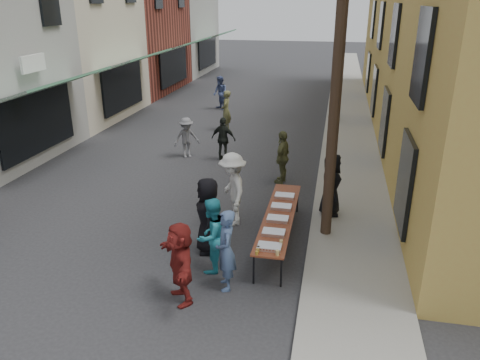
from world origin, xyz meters
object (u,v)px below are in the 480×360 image
at_px(utility_pole_near, 339,54).
at_px(serving_table, 279,217).
at_px(guest_front_c, 212,236).
at_px(utility_pole_mid, 341,25).
at_px(catering_tray_sausage, 269,247).
at_px(utility_pole_far, 342,15).
at_px(guest_front_a, 208,216).
at_px(server, 331,185).

bearing_deg(utility_pole_near, serving_table, -152.60).
bearing_deg(guest_front_c, utility_pole_mid, -162.81).
distance_m(utility_pole_near, catering_tray_sausage, 4.47).
relative_size(utility_pole_far, catering_tray_sausage, 18.00).
xyz_separation_m(utility_pole_mid, serving_table, (-1.13, -12.58, -3.79)).
bearing_deg(catering_tray_sausage, guest_front_c, 175.07).
bearing_deg(guest_front_a, guest_front_c, 0.56).
height_order(utility_pole_far, server, utility_pole_far).
bearing_deg(server, guest_front_c, 133.19).
bearing_deg(guest_front_a, utility_pole_far, 154.15).
distance_m(utility_pole_near, guest_front_c, 4.85).
bearing_deg(utility_pole_near, utility_pole_far, 90.00).
xyz_separation_m(utility_pole_far, serving_table, (-1.13, -24.58, -3.79)).
relative_size(utility_pole_mid, utility_pole_far, 1.00).
height_order(utility_pole_mid, serving_table, utility_pole_mid).
relative_size(serving_table, guest_front_a, 2.15).
bearing_deg(guest_front_c, guest_front_a, -132.82).
bearing_deg(serving_table, guest_front_a, -154.61).
bearing_deg(guest_front_a, catering_tray_sausage, 40.41).
height_order(utility_pole_far, catering_tray_sausage, utility_pole_far).
distance_m(utility_pole_far, guest_front_a, 25.72).
xyz_separation_m(utility_pole_near, utility_pole_far, (0.00, 24.00, 0.00)).
distance_m(utility_pole_mid, serving_table, 13.19).
relative_size(serving_table, guest_front_c, 2.33).
relative_size(utility_pole_mid, guest_front_c, 5.25).
xyz_separation_m(utility_pole_mid, guest_front_a, (-2.70, -13.33, -3.57)).
relative_size(utility_pole_near, catering_tray_sausage, 18.00).
height_order(utility_pole_mid, catering_tray_sausage, utility_pole_mid).
distance_m(catering_tray_sausage, server, 3.56).
bearing_deg(utility_pole_mid, serving_table, -95.11).
height_order(utility_pole_far, guest_front_a, utility_pole_far).
distance_m(utility_pole_far, serving_table, 24.90).
bearing_deg(catering_tray_sausage, utility_pole_near, 63.25).
bearing_deg(catering_tray_sausage, guest_front_a, 150.17).
xyz_separation_m(utility_pole_far, catering_tray_sausage, (-1.13, -26.23, -3.71)).
xyz_separation_m(serving_table, catering_tray_sausage, (0.00, -1.65, 0.08)).
xyz_separation_m(guest_front_c, server, (2.46, 3.25, 0.11)).
height_order(utility_pole_near, catering_tray_sausage, utility_pole_near).
bearing_deg(utility_pole_mid, guest_front_a, -101.45).
distance_m(utility_pole_far, server, 23.15).
height_order(catering_tray_sausage, server, server).
distance_m(serving_table, guest_front_a, 1.76).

